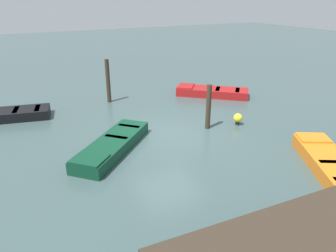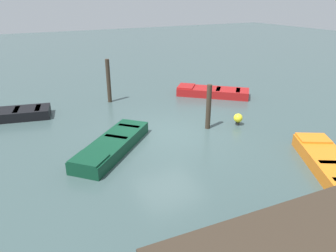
# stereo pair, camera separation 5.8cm
# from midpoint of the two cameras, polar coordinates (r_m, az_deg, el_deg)

# --- Properties ---
(ground_plane) EXTENTS (80.00, 80.00, 0.00)m
(ground_plane) POSITION_cam_midpoint_polar(r_m,az_deg,el_deg) (12.01, -0.14, -1.54)
(ground_plane) COLOR #384C4C
(dock_segment) EXTENTS (4.91, 1.98, 0.95)m
(dock_segment) POSITION_cam_midpoint_polar(r_m,az_deg,el_deg) (6.27, 19.90, -19.34)
(dock_segment) COLOR #33281E
(dock_segment) RESTS_ON ground_plane
(rowboat_black) EXTENTS (3.30, 1.83, 0.46)m
(rowboat_black) POSITION_cam_midpoint_polar(r_m,az_deg,el_deg) (15.03, -26.57, 1.90)
(rowboat_black) COLOR black
(rowboat_black) RESTS_ON ground_plane
(rowboat_orange) EXTENTS (2.69, 3.53, 0.46)m
(rowboat_orange) POSITION_cam_midpoint_polar(r_m,az_deg,el_deg) (10.77, 26.70, -5.83)
(rowboat_orange) COLOR orange
(rowboat_orange) RESTS_ON ground_plane
(rowboat_dark_green) EXTENTS (3.44, 3.36, 0.46)m
(rowboat_dark_green) POSITION_cam_midpoint_polar(r_m,az_deg,el_deg) (10.85, -10.08, -3.41)
(rowboat_dark_green) COLOR #0C3823
(rowboat_dark_green) RESTS_ON ground_plane
(rowboat_red) EXTENTS (3.49, 3.28, 0.46)m
(rowboat_red) POSITION_cam_midpoint_polar(r_m,az_deg,el_deg) (16.82, 7.73, 6.10)
(rowboat_red) COLOR maroon
(rowboat_red) RESTS_ON ground_plane
(mooring_piling_mid_right) EXTENTS (0.19, 0.19, 1.77)m
(mooring_piling_mid_right) POSITION_cam_midpoint_polar(r_m,az_deg,el_deg) (12.37, 7.12, 3.41)
(mooring_piling_mid_right) COLOR #33281E
(mooring_piling_mid_right) RESTS_ON ground_plane
(mooring_piling_near_right) EXTENTS (0.20, 0.20, 2.10)m
(mooring_piling_near_right) POSITION_cam_midpoint_polar(r_m,az_deg,el_deg) (15.72, -10.79, 7.91)
(mooring_piling_near_right) COLOR #33281E
(mooring_piling_near_right) RESTS_ON ground_plane
(marker_buoy) EXTENTS (0.36, 0.36, 0.48)m
(marker_buoy) POSITION_cam_midpoint_polar(r_m,az_deg,el_deg) (13.12, 12.27, 1.38)
(marker_buoy) COLOR #262626
(marker_buoy) RESTS_ON ground_plane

